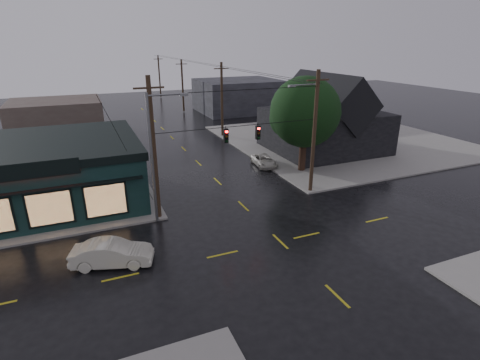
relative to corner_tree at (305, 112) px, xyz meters
name	(u,v)px	position (x,y,z in m)	size (l,w,h in m)	color
ground_plane	(280,241)	(-8.69, -11.44, -5.87)	(160.00, 160.00, 0.00)	black
sidewalk_ne	(341,140)	(11.31, 8.56, -5.80)	(28.00, 28.00, 0.15)	gray
pizza_shop	(31,173)	(-23.69, 1.50, -3.31)	(16.30, 12.34, 4.90)	black
ne_building	(325,112)	(6.31, 5.56, -1.40)	(12.60, 11.60, 8.75)	black
corner_tree	(305,112)	(0.00, 0.00, 0.00)	(6.70, 6.70, 9.09)	black
utility_pole_nw	(160,218)	(-15.19, -4.94, -5.87)	(2.00, 0.32, 10.15)	black
utility_pole_ne	(310,192)	(-2.19, -4.94, -5.87)	(2.00, 0.32, 10.15)	black
utility_pole_far_a	(223,136)	(-2.19, 16.56, -5.87)	(2.00, 0.32, 9.65)	black
utility_pole_far_b	(184,112)	(-2.19, 36.56, -5.87)	(2.00, 0.32, 9.15)	black
utility_pole_far_c	(161,97)	(-2.19, 56.56, -5.87)	(2.00, 0.32, 9.15)	black
span_signal_assembly	(242,134)	(-8.60, -4.94, -0.17)	(13.00, 0.48, 1.23)	black
streetlight_nw	(157,223)	(-15.49, -5.64, -5.87)	(5.40, 0.30, 9.15)	slate
streetlight_ne	(310,188)	(-1.69, -4.24, -5.87)	(5.40, 0.30, 9.15)	slate
bg_building_west	(57,116)	(-22.69, 28.56, -3.67)	(12.00, 10.00, 4.40)	#3F312D
bg_building_east	(238,96)	(7.31, 33.56, -3.07)	(14.00, 12.00, 5.60)	black
sedan_cream	(112,253)	(-18.92, -9.99, -5.12)	(1.59, 4.56, 1.50)	beige
suv_silver	(264,161)	(-2.69, 2.98, -5.31)	(1.85, 4.00, 1.11)	#B9B4AA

